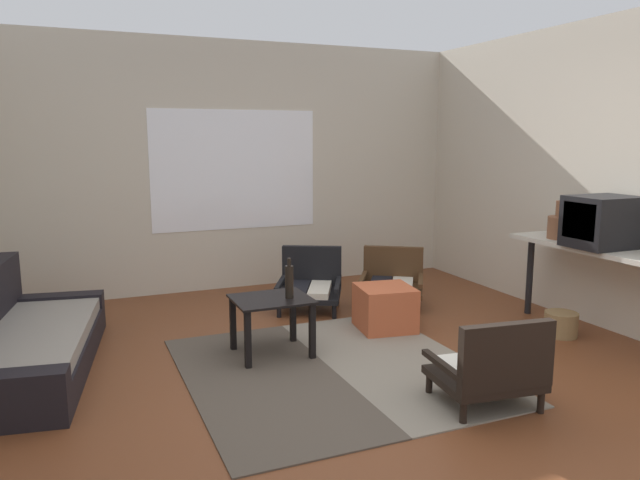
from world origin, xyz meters
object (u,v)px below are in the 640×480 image
object	(u,v)px
wicker_basket	(561,324)
coffee_table	(272,310)
crt_television	(603,222)
glass_bottle	(289,281)
clay_vase	(562,225)
ottoman_orange	(385,308)
armchair_striped_foreground	(491,368)
couch	(20,344)
armchair_corner	(392,280)
console_shelf	(595,256)
armchair_by_window	(310,283)

from	to	relation	value
wicker_basket	coffee_table	bearing A→B (deg)	167.75
crt_television	glass_bottle	distance (m)	2.60
crt_television	clay_vase	world-z (taller)	crt_television
ottoman_orange	crt_television	distance (m)	1.93
ottoman_orange	armchair_striped_foreground	bearing A→B (deg)	-95.29
couch	coffee_table	world-z (taller)	couch
armchair_corner	console_shelf	bearing A→B (deg)	-55.16
ottoman_orange	crt_television	bearing A→B (deg)	-30.51
armchair_corner	console_shelf	size ratio (longest dim) A/B	0.52
armchair_by_window	ottoman_orange	world-z (taller)	armchair_by_window
clay_vase	glass_bottle	size ratio (longest dim) A/B	1.08
armchair_striped_foreground	crt_television	size ratio (longest dim) A/B	1.27
coffee_table	glass_bottle	size ratio (longest dim) A/B	1.88
armchair_by_window	crt_television	xyz separation A→B (m)	(1.86, -1.79, 0.74)
ottoman_orange	wicker_basket	size ratio (longest dim) A/B	1.68
armchair_corner	crt_television	distance (m)	2.03
clay_vase	wicker_basket	size ratio (longest dim) A/B	1.22
armchair_corner	ottoman_orange	distance (m)	0.82
crt_television	ottoman_orange	bearing A→B (deg)	149.49
glass_bottle	ottoman_orange	bearing A→B (deg)	14.53
ottoman_orange	glass_bottle	bearing A→B (deg)	-165.47
armchair_striped_foreground	glass_bottle	distance (m)	1.63
console_shelf	crt_television	bearing A→B (deg)	-93.21
armchair_by_window	couch	bearing A→B (deg)	-163.74
console_shelf	glass_bottle	xyz separation A→B (m)	(-2.49, 0.58, -0.11)
armchair_by_window	armchair_corner	world-z (taller)	armchair_by_window
glass_bottle	wicker_basket	xyz separation A→B (m)	(2.28, -0.47, -0.49)
couch	armchair_corner	bearing A→B (deg)	8.88
couch	armchair_by_window	bearing A→B (deg)	16.26
coffee_table	armchair_corner	world-z (taller)	armchair_corner
armchair_by_window	ottoman_orange	distance (m)	0.97
armchair_corner	clay_vase	distance (m)	1.68
ottoman_orange	glass_bottle	xyz separation A→B (m)	(-0.98, -0.25, 0.39)
crt_television	armchair_corner	bearing A→B (deg)	123.78
armchair_by_window	armchair_corner	size ratio (longest dim) A/B	1.00
armchair_by_window	console_shelf	size ratio (longest dim) A/B	0.52
couch	armchair_by_window	xyz separation A→B (m)	(2.54, 0.74, 0.04)
coffee_table	clay_vase	xyz separation A→B (m)	(2.62, -0.25, 0.55)
crt_television	armchair_striped_foreground	bearing A→B (deg)	-156.13
couch	armchair_corner	size ratio (longest dim) A/B	2.52
couch	ottoman_orange	world-z (taller)	couch
coffee_table	armchair_corner	distance (m)	1.80
console_shelf	crt_television	size ratio (longest dim) A/B	3.00
ottoman_orange	glass_bottle	size ratio (longest dim) A/B	1.49
armchair_striped_foreground	clay_vase	distance (m)	2.14
couch	clay_vase	distance (m)	4.49
glass_bottle	armchair_by_window	bearing A→B (deg)	61.24
coffee_table	ottoman_orange	bearing A→B (deg)	10.36
couch	console_shelf	distance (m)	4.53
armchair_by_window	clay_vase	bearing A→B (deg)	-36.01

